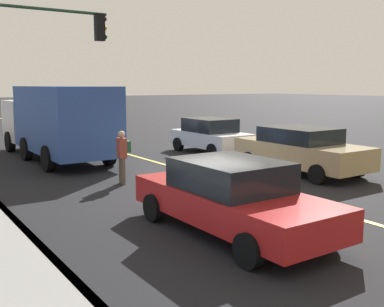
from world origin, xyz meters
TOP-DOWN VIEW (x-y plane):
  - ground at (0.00, 0.00)m, footprint 200.00×200.00m
  - lane_stripe_center at (0.00, 0.00)m, footprint 80.00×0.16m
  - car_white at (4.33, -3.20)m, footprint 3.88×1.93m
  - car_red at (-4.61, 2.88)m, footprint 4.72×2.03m
  - car_tan at (-1.02, -3.01)m, footprint 4.68×2.10m
  - truck_blue at (6.33, 2.85)m, footprint 8.17×2.49m
  - pedestrian_with_backpack at (0.74, 2.69)m, footprint 0.41×0.40m
  - traffic_light_mast at (3.66, 4.77)m, footprint 0.28×4.99m

SIDE VIEW (x-z plane):
  - ground at x=0.00m, z-range 0.00..0.00m
  - lane_stripe_center at x=0.00m, z-range 0.00..0.01m
  - car_red at x=-4.61m, z-range 0.01..1.48m
  - car_white at x=4.33m, z-range 0.03..1.52m
  - car_tan at x=-1.02m, z-range 0.03..1.56m
  - pedestrian_with_backpack at x=0.74m, z-range 0.12..1.72m
  - truck_blue at x=6.33m, z-range 0.12..3.00m
  - traffic_light_mast at x=3.66m, z-range 1.10..6.74m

